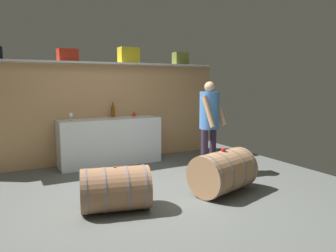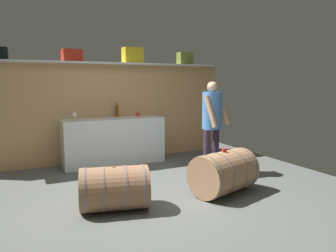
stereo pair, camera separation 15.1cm
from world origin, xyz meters
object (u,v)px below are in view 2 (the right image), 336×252
at_px(wine_barrel_near, 224,172).
at_px(winemaker_pouring, 212,117).
at_px(wine_barrel_far, 114,188).
at_px(wine_glass, 74,115).
at_px(toolcase_red, 72,55).
at_px(work_cabinet, 114,141).
at_px(red_funnel, 138,114).
at_px(toolcase_olive, 185,59).
at_px(tasting_cup, 224,150).
at_px(wine_bottle_amber, 117,111).
at_px(toolcase_yellow, 133,55).

distance_m(wine_barrel_near, winemaker_pouring, 1.28).
height_order(wine_barrel_near, wine_barrel_far, wine_barrel_near).
bearing_deg(wine_barrel_near, wine_glass, 110.09).
height_order(wine_glass, winemaker_pouring, winemaker_pouring).
xyz_separation_m(toolcase_red, wine_barrel_far, (0.04, -2.45, -1.81)).
height_order(work_cabinet, red_funnel, red_funnel).
distance_m(toolcase_olive, tasting_cup, 3.03).
bearing_deg(wine_bottle_amber, tasting_cup, -72.55).
bearing_deg(toolcase_olive, winemaker_pouring, -101.58).
bearing_deg(toolcase_red, winemaker_pouring, -41.27).
bearing_deg(toolcase_olive, work_cabinet, -174.22).
bearing_deg(wine_barrel_far, winemaker_pouring, 37.25).
relative_size(wine_barrel_near, wine_barrel_far, 1.10).
xyz_separation_m(toolcase_yellow, wine_barrel_near, (0.45, -2.55, -1.82)).
bearing_deg(toolcase_red, wine_bottle_amber, -4.70).
height_order(wine_glass, tasting_cup, wine_glass).
xyz_separation_m(red_funnel, wine_barrel_near, (0.35, -2.53, -0.64)).
bearing_deg(toolcase_olive, red_funnel, -179.87).
bearing_deg(toolcase_olive, wine_glass, -174.88).
distance_m(toolcase_red, wine_barrel_near, 3.51).
bearing_deg(wine_barrel_far, toolcase_red, 104.42).
xyz_separation_m(toolcase_red, work_cabinet, (0.70, -0.19, -1.64)).
height_order(toolcase_red, red_funnel, toolcase_red).
bearing_deg(red_funnel, wine_bottle_amber, 178.42).
distance_m(toolcase_red, toolcase_olive, 2.39).
xyz_separation_m(tasting_cup, winemaker_pouring, (0.45, 0.99, 0.35)).
xyz_separation_m(toolcase_yellow, wine_bottle_amber, (-0.35, -0.00, -1.10)).
xyz_separation_m(wine_barrel_near, tasting_cup, (0.00, 0.00, 0.33)).
bearing_deg(toolcase_yellow, tasting_cup, -81.86).
height_order(toolcase_red, toolcase_yellow, toolcase_yellow).
distance_m(wine_bottle_amber, red_funnel, 0.45).
xyz_separation_m(work_cabinet, tasting_cup, (0.93, -2.36, 0.19)).
xyz_separation_m(wine_glass, wine_barrel_far, (0.08, -2.21, -0.72)).
height_order(wine_bottle_amber, winemaker_pouring, winemaker_pouring).
height_order(wine_bottle_amber, tasting_cup, wine_bottle_amber).
bearing_deg(tasting_cup, work_cabinet, 111.59).
xyz_separation_m(toolcase_red, wine_barrel_near, (1.63, -2.55, -1.78)).
bearing_deg(red_funnel, tasting_cup, -81.98).
bearing_deg(wine_bottle_amber, work_cabinet, -125.58).
xyz_separation_m(toolcase_red, toolcase_yellow, (1.19, 0.00, 0.04)).
height_order(toolcase_yellow, wine_glass, toolcase_yellow).
bearing_deg(toolcase_olive, wine_barrel_near, -107.04).
height_order(toolcase_olive, wine_bottle_amber, toolcase_olive).
relative_size(toolcase_red, red_funnel, 3.19).
bearing_deg(wine_glass, wine_barrel_near, -53.99).
bearing_deg(wine_glass, tasting_cup, -53.97).
distance_m(toolcase_olive, wine_barrel_far, 3.85).
xyz_separation_m(toolcase_red, toolcase_olive, (2.39, 0.00, 0.02)).
xyz_separation_m(wine_barrel_near, wine_barrel_far, (-1.59, 0.09, -0.03)).
bearing_deg(toolcase_red, wine_barrel_far, -93.61).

